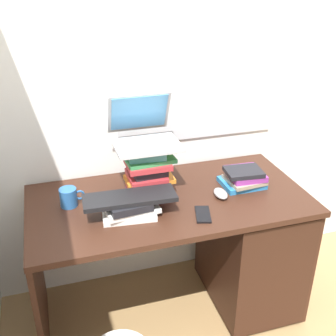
{
  "coord_description": "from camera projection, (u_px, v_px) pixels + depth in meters",
  "views": [
    {
      "loc": [
        -0.52,
        -1.7,
        1.77
      ],
      "look_at": [
        -0.01,
        -0.03,
        0.9
      ],
      "focal_mm": 44.82,
      "sensor_mm": 36.0,
      "label": 1
    }
  ],
  "objects": [
    {
      "name": "ground_plane",
      "position": [
        169.0,
        307.0,
        2.38
      ],
      "size": [
        6.0,
        6.0,
        0.0
      ],
      "primitive_type": "plane",
      "color": "#9E7A4C"
    },
    {
      "name": "wall_back",
      "position": [
        148.0,
        63.0,
        2.14
      ],
      "size": [
        6.0,
        0.06,
        2.6
      ],
      "color": "white",
      "rests_on": "ground"
    },
    {
      "name": "desk",
      "position": [
        231.0,
        243.0,
        2.27
      ],
      "size": [
        1.37,
        0.68,
        0.72
      ],
      "color": "#381E14",
      "rests_on": "ground"
    },
    {
      "name": "book_stack_tall",
      "position": [
        148.0,
        171.0,
        2.04
      ],
      "size": [
        0.24,
        0.2,
        0.25
      ],
      "color": "#8C338C",
      "rests_on": "desk"
    },
    {
      "name": "book_stack_keyboard_riser",
      "position": [
        130.0,
        209.0,
        1.9
      ],
      "size": [
        0.27,
        0.17,
        0.08
      ],
      "color": "white",
      "rests_on": "desk"
    },
    {
      "name": "book_stack_side",
      "position": [
        244.0,
        177.0,
        2.16
      ],
      "size": [
        0.22,
        0.2,
        0.1
      ],
      "color": "#2672B2",
      "rests_on": "desk"
    },
    {
      "name": "laptop",
      "position": [
        144.0,
        131.0,
        2.02
      ],
      "size": [
        0.31,
        0.32,
        0.22
      ],
      "color": "#B7BABF",
      "rests_on": "book_stack_tall"
    },
    {
      "name": "keyboard",
      "position": [
        130.0,
        198.0,
        1.88
      ],
      "size": [
        0.43,
        0.16,
        0.02
      ],
      "primitive_type": "cube",
      "rotation": [
        0.0,
        0.0,
        -0.04
      ],
      "color": "black",
      "rests_on": "book_stack_keyboard_riser"
    },
    {
      "name": "computer_mouse",
      "position": [
        221.0,
        194.0,
        2.06
      ],
      "size": [
        0.06,
        0.1,
        0.04
      ],
      "primitive_type": "ellipsoid",
      "color": "#A5A8AD",
      "rests_on": "desk"
    },
    {
      "name": "mug",
      "position": [
        69.0,
        197.0,
        1.98
      ],
      "size": [
        0.12,
        0.08,
        0.09
      ],
      "color": "#265999",
      "rests_on": "desk"
    },
    {
      "name": "cell_phone",
      "position": [
        203.0,
        214.0,
        1.92
      ],
      "size": [
        0.1,
        0.15,
        0.01
      ],
      "primitive_type": "cube",
      "rotation": [
        0.0,
        0.0,
        -0.27
      ],
      "color": "black",
      "rests_on": "desk"
    }
  ]
}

